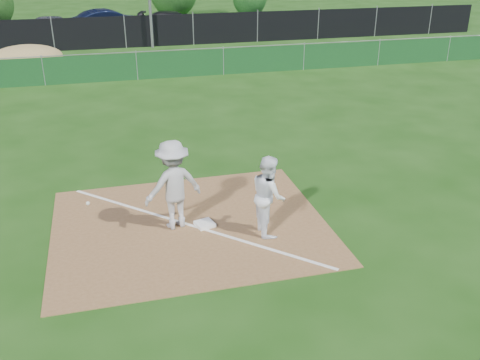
# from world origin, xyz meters

# --- Properties ---
(ground) EXTENTS (90.00, 90.00, 0.00)m
(ground) POSITION_xyz_m (0.00, 10.00, 0.00)
(ground) COLOR #17400D
(ground) RESTS_ON ground
(infield_dirt) EXTENTS (6.00, 5.00, 0.02)m
(infield_dirt) POSITION_xyz_m (0.00, 1.00, 0.01)
(infield_dirt) COLOR brown
(infield_dirt) RESTS_ON ground
(foul_line) EXTENTS (5.01, 5.01, 0.01)m
(foul_line) POSITION_xyz_m (0.00, 1.00, 0.03)
(foul_line) COLOR white
(foul_line) RESTS_ON infield_dirt
(green_fence) EXTENTS (44.00, 0.05, 1.20)m
(green_fence) POSITION_xyz_m (0.00, 15.00, 0.60)
(green_fence) COLOR #103E19
(green_fence) RESTS_ON ground
(dirt_mound) EXTENTS (3.38, 2.60, 1.17)m
(dirt_mound) POSITION_xyz_m (-5.00, 18.50, 0.58)
(dirt_mound) COLOR #997F49
(dirt_mound) RESTS_ON ground
(black_fence) EXTENTS (46.00, 0.04, 1.80)m
(black_fence) POSITION_xyz_m (0.00, 23.00, 0.90)
(black_fence) COLOR black
(black_fence) RESTS_ON ground
(parking_lot) EXTENTS (46.00, 9.00, 0.01)m
(parking_lot) POSITION_xyz_m (0.00, 28.00, 0.01)
(parking_lot) COLOR black
(parking_lot) RESTS_ON ground
(first_base) EXTENTS (0.47, 0.47, 0.08)m
(first_base) POSITION_xyz_m (0.31, 0.90, 0.06)
(first_base) COLOR white
(first_base) RESTS_ON infield_dirt
(play_at_first) EXTENTS (2.57, 1.07, 2.01)m
(play_at_first) POSITION_xyz_m (-0.32, 1.07, 1.02)
(play_at_first) COLOR silver
(play_at_first) RESTS_ON infield_dirt
(runner) EXTENTS (0.69, 0.87, 1.77)m
(runner) POSITION_xyz_m (1.61, 0.34, 0.88)
(runner) COLOR white
(runner) RESTS_ON ground
(car_left) EXTENTS (4.32, 2.23, 1.41)m
(car_left) POSITION_xyz_m (-4.12, 27.75, 0.71)
(car_left) COLOR #999CA1
(car_left) RESTS_ON parking_lot
(car_mid) EXTENTS (5.35, 2.88, 1.67)m
(car_mid) POSITION_xyz_m (-0.70, 27.44, 0.85)
(car_mid) COLOR black
(car_mid) RESTS_ON parking_lot
(car_right) EXTENTS (4.97, 3.05, 1.34)m
(car_right) POSITION_xyz_m (3.56, 28.13, 0.68)
(car_right) COLOR black
(car_right) RESTS_ON parking_lot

